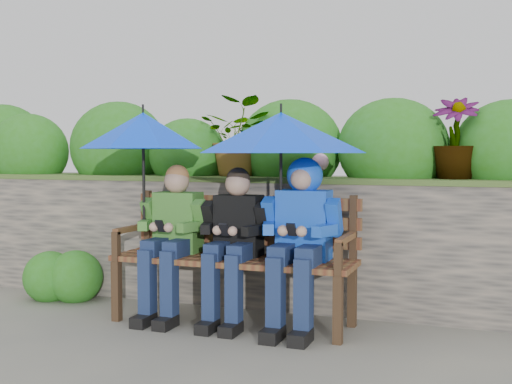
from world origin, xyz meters
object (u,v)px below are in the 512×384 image
(park_bench, at_px, (237,249))
(boy_right, at_px, (300,229))
(umbrella_left, at_px, (143,131))
(boy_left, at_px, (172,233))
(umbrella_right, at_px, (281,133))
(boy_middle, at_px, (234,236))

(park_bench, xyz_separation_m, boy_right, (0.50, -0.07, 0.18))
(park_bench, height_order, umbrella_left, umbrella_left)
(boy_left, height_order, umbrella_right, umbrella_right)
(boy_middle, height_order, umbrella_left, umbrella_left)
(park_bench, height_order, umbrella_right, umbrella_right)
(boy_right, bearing_deg, boy_middle, -179.30)
(boy_right, distance_m, umbrella_left, 1.38)
(umbrella_left, height_order, umbrella_right, umbrella_left)
(umbrella_right, bearing_deg, boy_right, -7.28)
(boy_middle, distance_m, umbrella_right, 0.81)
(boy_left, height_order, umbrella_left, umbrella_left)
(boy_right, bearing_deg, boy_left, -179.55)
(boy_left, relative_size, boy_middle, 1.01)
(boy_middle, bearing_deg, boy_right, 0.70)
(boy_right, xyz_separation_m, umbrella_left, (-1.20, -0.03, 0.68))
(park_bench, bearing_deg, boy_middle, -82.45)
(boy_middle, bearing_deg, boy_left, -179.81)
(boy_left, height_order, boy_middle, boy_left)
(boy_middle, height_order, umbrella_right, umbrella_right)
(boy_middle, distance_m, umbrella_left, 1.04)
(park_bench, bearing_deg, boy_left, -170.24)
(boy_middle, bearing_deg, park_bench, 97.55)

